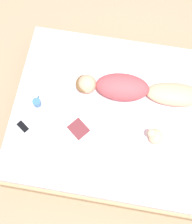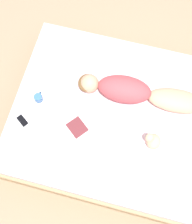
# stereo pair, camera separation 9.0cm
# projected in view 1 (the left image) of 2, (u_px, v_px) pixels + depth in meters

# --- Properties ---
(ground_plane) EXTENTS (12.00, 12.00, 0.00)m
(ground_plane) POSITION_uv_depth(u_px,v_px,m) (117.00, 126.00, 3.58)
(ground_plane) COLOR #9E8466
(bed) EXTENTS (1.78, 2.23, 0.44)m
(bed) POSITION_uv_depth(u_px,v_px,m) (118.00, 120.00, 3.38)
(bed) COLOR tan
(bed) RESTS_ON ground_plane
(person) EXTENTS (0.33, 1.32, 0.23)m
(person) POSITION_uv_depth(u_px,v_px,m) (134.00, 89.00, 3.15)
(person) COLOR tan
(person) RESTS_ON bed
(open_magazine) EXTENTS (0.55, 0.51, 0.01)m
(open_magazine) POSITION_uv_depth(u_px,v_px,m) (70.00, 136.00, 3.07)
(open_magazine) COLOR white
(open_magazine) RESTS_ON bed
(coffee_mug) EXTENTS (0.12, 0.08, 0.08)m
(coffee_mug) POSITION_uv_depth(u_px,v_px,m) (37.00, 102.00, 3.16)
(coffee_mug) COLOR teal
(coffee_mug) RESTS_ON bed
(cell_phone) EXTENTS (0.15, 0.17, 0.01)m
(cell_phone) POSITION_uv_depth(u_px,v_px,m) (23.00, 127.00, 3.11)
(cell_phone) COLOR silver
(cell_phone) RESTS_ON bed
(plush_toy) EXTENTS (0.15, 0.16, 0.20)m
(plush_toy) POSITION_uv_depth(u_px,v_px,m) (155.00, 136.00, 3.00)
(plush_toy) COLOR #D1B289
(plush_toy) RESTS_ON bed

